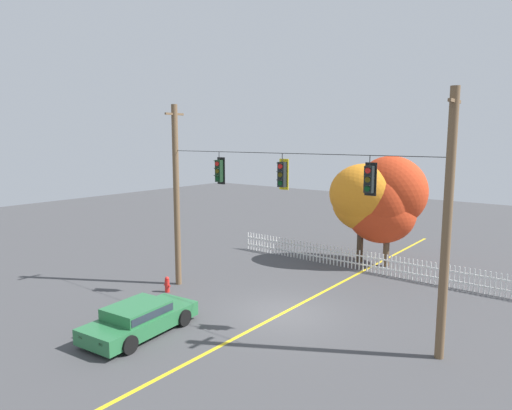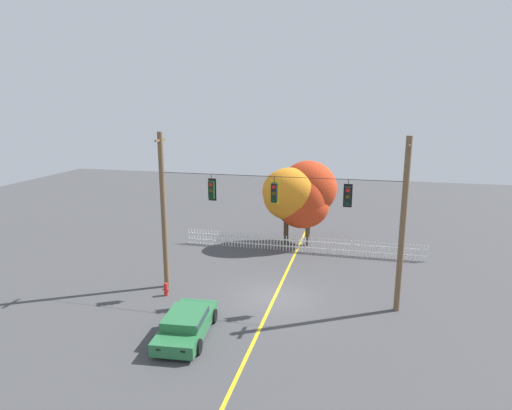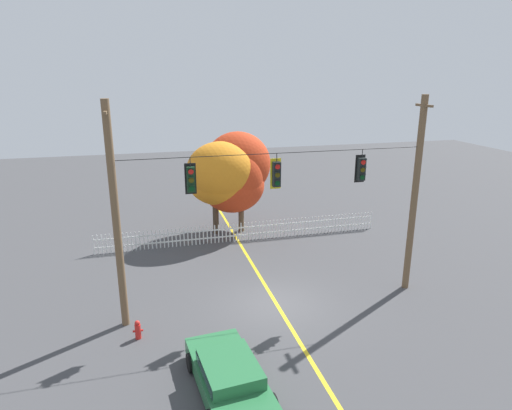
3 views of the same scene
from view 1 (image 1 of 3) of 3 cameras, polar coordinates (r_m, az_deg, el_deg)
name	(u,v)px [view 1 (image 1 of 3)]	position (r m, az deg, el deg)	size (l,w,h in m)	color
ground	(283,313)	(19.43, 3.32, -13.29)	(80.00, 80.00, 0.00)	#424244
lane_centerline_stripe	(283,313)	(19.43, 3.32, -13.28)	(0.16, 36.00, 0.01)	gold
signal_support_span	(283,207)	(18.27, 3.43, -0.28)	(12.78, 1.10, 8.72)	brown
traffic_signal_northbound_primary	(219,171)	(20.27, -4.58, 4.26)	(0.43, 0.38, 1.44)	black
traffic_signal_eastbound_side	(282,174)	(18.17, 3.28, 3.82)	(0.43, 0.38, 1.45)	black
traffic_signal_southbound_primary	(369,179)	(16.37, 13.90, 3.13)	(0.43, 0.38, 1.41)	black
white_picket_fence	(369,262)	(25.58, 13.87, -6.87)	(16.81, 0.06, 1.11)	white
autumn_maple_near_fence	(366,199)	(26.69, 13.53, 0.75)	(4.19, 3.75, 5.74)	#473828
autumn_maple_mid	(386,202)	(26.68, 15.81, 0.39)	(4.39, 3.74, 6.18)	brown
parked_car	(139,318)	(17.87, -14.30, -13.43)	(2.34, 4.57, 1.15)	#286B3D
fire_hydrant	(167,284)	(22.16, -10.98, -9.67)	(0.38, 0.22, 0.74)	red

